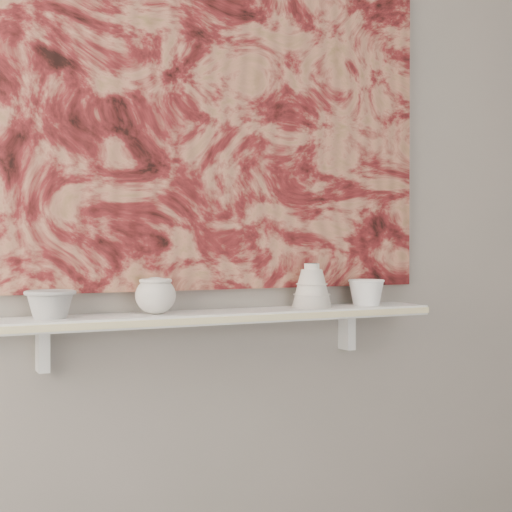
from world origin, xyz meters
TOP-DOWN VIEW (x-y plane):
  - wall_back at (0.00, 1.60)m, footprint 3.60×0.00m
  - shelf at (0.00, 1.51)m, footprint 1.40×0.18m
  - shelf_stripe at (0.00, 1.41)m, footprint 1.40×0.01m
  - bracket_left at (-0.49, 1.57)m, footprint 0.03×0.06m
  - bracket_right at (0.49, 1.57)m, footprint 0.03×0.06m
  - painting at (0.00, 1.59)m, footprint 1.50×0.02m
  - house_motif at (0.45, 1.57)m, footprint 0.09×0.00m
  - bowl_grey at (-0.48, 1.51)m, footprint 0.15×0.15m
  - cup_cream at (-0.19, 1.51)m, footprint 0.12×0.12m
  - bell_vessel at (0.32, 1.51)m, footprint 0.14×0.14m
  - bowl_white at (0.52, 1.51)m, footprint 0.14×0.14m

SIDE VIEW (x-z plane):
  - bracket_left at x=-0.49m, z-range 0.78..0.90m
  - bracket_right at x=0.49m, z-range 0.78..0.90m
  - shelf at x=0.00m, z-range 0.90..0.93m
  - shelf_stripe at x=0.00m, z-range 0.91..0.92m
  - bowl_grey at x=-0.48m, z-range 0.93..1.01m
  - bowl_white at x=0.52m, z-range 0.93..1.02m
  - cup_cream at x=-0.19m, z-range 0.93..1.03m
  - bell_vessel at x=0.32m, z-range 0.93..1.07m
  - house_motif at x=0.45m, z-range 1.19..1.27m
  - wall_back at x=0.00m, z-range -0.45..3.15m
  - painting at x=0.00m, z-range 0.99..2.09m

